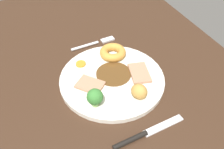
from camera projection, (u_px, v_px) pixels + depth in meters
dining_table at (100, 79)px, 69.26cm from camera, size 120.00×84.00×3.60cm
dinner_plate at (112, 79)px, 65.71cm from camera, size 29.03×29.03×1.40cm
gravy_pool at (114, 74)px, 66.01cm from camera, size 9.89×9.89×0.30cm
meat_slice_main at (90, 85)px, 62.51cm from camera, size 8.52×8.40×0.80cm
meat_slice_under at (139, 73)px, 65.88cm from camera, size 8.90×6.67×0.80cm
yorkshire_pudding at (113, 52)px, 71.29cm from camera, size 7.94×7.94×2.44cm
roast_potato_left at (139, 91)px, 58.70cm from camera, size 5.57×5.35×3.93cm
carrot_coin_front at (81, 64)px, 68.87cm from camera, size 2.90×2.90×0.53cm
broccoli_floret at (95, 97)px, 56.11cm from camera, size 4.05×4.05×5.05cm
fork at (95, 43)px, 78.41cm from camera, size 2.68×15.32×0.90cm
knife at (143, 135)px, 53.09cm from camera, size 2.90×18.56×1.20cm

